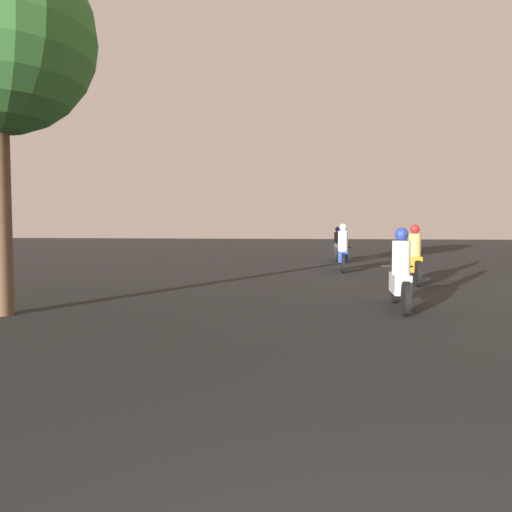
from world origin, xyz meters
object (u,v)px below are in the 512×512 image
object	(u,v)px
motorcycle_blue	(343,252)
motorcycle_black	(338,247)
motorcycle_orange	(414,260)
motorcycle_silver	(400,277)

from	to	relation	value
motorcycle_blue	motorcycle_black	world-z (taller)	motorcycle_blue
motorcycle_orange	motorcycle_black	xyz separation A→B (m)	(-1.84, 8.67, -0.03)
motorcycle_orange	motorcycle_black	size ratio (longest dim) A/B	0.98
motorcycle_orange	motorcycle_blue	xyz separation A→B (m)	(-1.76, 3.49, 0.01)
motorcycle_blue	motorcycle_black	xyz separation A→B (m)	(-0.08, 5.18, -0.04)
motorcycle_blue	motorcycle_black	size ratio (longest dim) A/B	0.96
motorcycle_silver	motorcycle_orange	xyz separation A→B (m)	(0.93, 4.20, 0.03)
motorcycle_black	motorcycle_orange	bearing A→B (deg)	-71.26
motorcycle_orange	motorcycle_blue	world-z (taller)	motorcycle_blue
motorcycle_orange	motorcycle_black	world-z (taller)	motorcycle_orange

